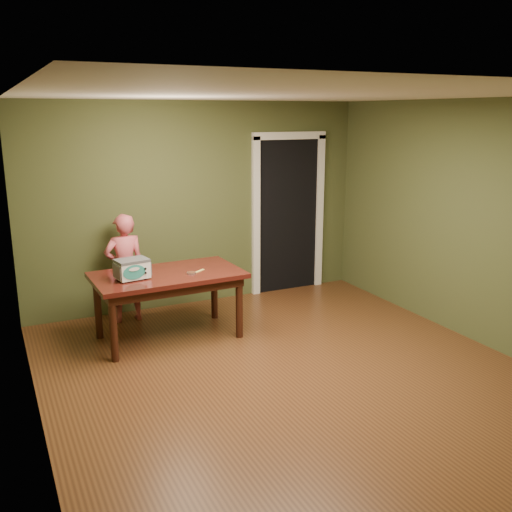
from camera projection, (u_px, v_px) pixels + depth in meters
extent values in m
plane|color=brown|center=(292.00, 376.00, 5.45)|extent=(5.00, 5.00, 0.00)
cube|color=#414927|center=(199.00, 205.00, 7.32)|extent=(4.50, 0.02, 2.60)
cube|color=#414927|center=(28.00, 274.00, 4.19)|extent=(0.02, 5.00, 2.60)
cube|color=#414927|center=(478.00, 224.00, 6.08)|extent=(0.02, 5.00, 2.60)
cube|color=white|center=(297.00, 94.00, 4.82)|extent=(4.50, 5.00, 0.02)
cube|color=black|center=(277.00, 213.00, 8.19)|extent=(0.90, 0.60, 2.10)
cube|color=black|center=(288.00, 216.00, 7.91)|extent=(0.90, 0.02, 2.10)
cube|color=white|center=(256.00, 219.00, 7.69)|extent=(0.10, 0.06, 2.20)
cube|color=white|center=(319.00, 214.00, 8.11)|extent=(0.10, 0.06, 2.20)
cube|color=white|center=(290.00, 136.00, 7.63)|extent=(1.10, 0.06, 0.10)
cube|color=#3D110D|center=(167.00, 275.00, 6.22)|extent=(1.63, 0.95, 0.05)
cube|color=black|center=(168.00, 282.00, 6.24)|extent=(1.50, 0.83, 0.10)
cylinder|color=black|center=(113.00, 329.00, 5.70)|extent=(0.08, 0.08, 0.70)
cylinder|color=black|center=(98.00, 308.00, 6.30)|extent=(0.08, 0.08, 0.70)
cylinder|color=black|center=(239.00, 307.00, 6.33)|extent=(0.08, 0.08, 0.70)
cylinder|color=black|center=(214.00, 290.00, 6.93)|extent=(0.08, 0.08, 0.70)
cylinder|color=#4C4F54|center=(124.00, 282.00, 5.85)|extent=(0.02, 0.02, 0.01)
cylinder|color=#4C4F54|center=(117.00, 278.00, 5.99)|extent=(0.02, 0.02, 0.01)
cylinder|color=#4C4F54|center=(148.00, 278.00, 6.00)|extent=(0.02, 0.02, 0.01)
cylinder|color=#4C4F54|center=(141.00, 274.00, 6.13)|extent=(0.02, 0.02, 0.01)
cube|color=white|center=(132.00, 269.00, 5.97)|extent=(0.35, 0.28, 0.18)
cube|color=#4C4F54|center=(132.00, 260.00, 5.94)|extent=(0.36, 0.28, 0.03)
cube|color=#4C4F54|center=(117.00, 272.00, 5.87)|extent=(0.05, 0.21, 0.14)
cube|color=#4C4F54|center=(147.00, 267.00, 6.06)|extent=(0.05, 0.21, 0.14)
ellipsoid|color=teal|center=(134.00, 272.00, 5.86)|extent=(0.24, 0.05, 0.15)
cylinder|color=black|center=(145.00, 269.00, 5.92)|extent=(0.02, 0.01, 0.02)
cylinder|color=black|center=(146.00, 273.00, 5.93)|extent=(0.02, 0.01, 0.02)
cylinder|color=silver|center=(191.00, 273.00, 6.17)|extent=(0.10, 0.10, 0.02)
cylinder|color=#532E1B|center=(191.00, 273.00, 6.17)|extent=(0.09, 0.09, 0.01)
cube|color=#F1E469|center=(199.00, 271.00, 6.27)|extent=(0.16, 0.12, 0.01)
imported|color=#D35762|center=(125.00, 268.00, 6.77)|extent=(0.49, 0.33, 1.31)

